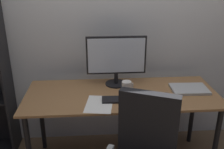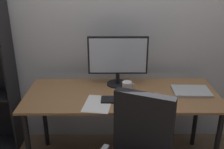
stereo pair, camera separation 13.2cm
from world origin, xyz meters
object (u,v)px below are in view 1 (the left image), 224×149
object	(u,v)px
desk	(122,102)
mouse	(147,97)
monitor	(116,58)
keyboard	(120,99)
laptop	(189,89)
coffee_mug	(127,87)

from	to	relation	value
desk	mouse	world-z (taller)	mouse
desk	monitor	bearing A→B (deg)	99.83
keyboard	laptop	bearing A→B (deg)	14.75
mouse	laptop	xyz separation A→B (m)	(0.41, 0.13, -0.01)
monitor	keyboard	world-z (taller)	monitor
mouse	coffee_mug	world-z (taller)	coffee_mug
coffee_mug	desk	bearing A→B (deg)	-145.62
coffee_mug	mouse	bearing A→B (deg)	-43.14
desk	mouse	size ratio (longest dim) A/B	17.42
coffee_mug	laptop	world-z (taller)	coffee_mug
desk	coffee_mug	size ratio (longest dim) A/B	16.52
keyboard	coffee_mug	distance (m)	0.19
mouse	laptop	world-z (taller)	mouse
laptop	keyboard	bearing A→B (deg)	-164.64
monitor	desk	bearing A→B (deg)	-80.17
desk	coffee_mug	world-z (taller)	coffee_mug
mouse	keyboard	bearing A→B (deg)	173.43
desk	keyboard	xyz separation A→B (m)	(-0.03, -0.14, 0.09)
desk	laptop	size ratio (longest dim) A/B	5.23
mouse	coffee_mug	size ratio (longest dim) A/B	0.95
monitor	mouse	bearing A→B (deg)	-52.69
mouse	monitor	bearing A→B (deg)	115.54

